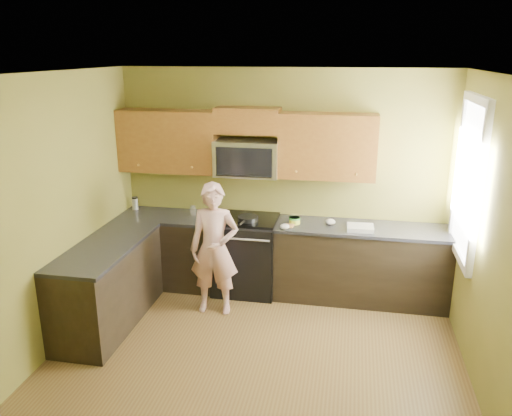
% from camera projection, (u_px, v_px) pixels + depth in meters
% --- Properties ---
extents(floor, '(4.00, 4.00, 0.00)m').
position_uv_depth(floor, '(251.00, 371.00, 4.78)').
color(floor, brown).
rests_on(floor, ground).
extents(ceiling, '(4.00, 4.00, 0.00)m').
position_uv_depth(ceiling, '(250.00, 75.00, 3.99)').
color(ceiling, white).
rests_on(ceiling, ground).
extents(wall_back, '(4.00, 0.00, 4.00)m').
position_uv_depth(wall_back, '(283.00, 181.00, 6.26)').
color(wall_back, olive).
rests_on(wall_back, ground).
extents(wall_front, '(4.00, 0.00, 4.00)m').
position_uv_depth(wall_front, '(170.00, 375.00, 2.51)').
color(wall_front, olive).
rests_on(wall_front, ground).
extents(wall_left, '(0.00, 4.00, 4.00)m').
position_uv_depth(wall_left, '(40.00, 222.00, 4.74)').
color(wall_left, olive).
rests_on(wall_left, ground).
extents(wall_right, '(0.00, 4.00, 4.00)m').
position_uv_depth(wall_right, '(498.00, 253.00, 4.03)').
color(wall_right, olive).
rests_on(wall_right, ground).
extents(cabinet_back_run, '(4.00, 0.60, 0.88)m').
position_uv_depth(cabinet_back_run, '(278.00, 259.00, 6.25)').
color(cabinet_back_run, black).
rests_on(cabinet_back_run, floor).
extents(cabinet_left_run, '(0.60, 1.60, 0.88)m').
position_uv_depth(cabinet_left_run, '(108.00, 286.00, 5.52)').
color(cabinet_left_run, black).
rests_on(cabinet_left_run, floor).
extents(countertop_back, '(4.00, 0.62, 0.04)m').
position_uv_depth(countertop_back, '(278.00, 223.00, 6.10)').
color(countertop_back, black).
rests_on(countertop_back, cabinet_back_run).
extents(countertop_left, '(0.62, 1.60, 0.04)m').
position_uv_depth(countertop_left, '(105.00, 246.00, 5.38)').
color(countertop_left, black).
rests_on(countertop_left, cabinet_left_run).
extents(stove, '(0.76, 0.65, 0.95)m').
position_uv_depth(stove, '(246.00, 254.00, 6.29)').
color(stove, black).
rests_on(stove, floor).
extents(microwave, '(0.76, 0.40, 0.42)m').
position_uv_depth(microwave, '(247.00, 175.00, 6.12)').
color(microwave, silver).
rests_on(microwave, wall_back).
extents(upper_cab_left, '(1.22, 0.33, 0.75)m').
position_uv_depth(upper_cab_left, '(170.00, 171.00, 6.33)').
color(upper_cab_left, brown).
rests_on(upper_cab_left, wall_back).
extents(upper_cab_right, '(1.12, 0.33, 0.75)m').
position_uv_depth(upper_cab_right, '(326.00, 178.00, 5.98)').
color(upper_cab_right, brown).
rests_on(upper_cab_right, wall_back).
extents(upper_cab_over_mw, '(0.76, 0.33, 0.30)m').
position_uv_depth(upper_cab_over_mw, '(248.00, 120.00, 5.96)').
color(upper_cab_over_mw, brown).
rests_on(upper_cab_over_mw, wall_back).
extents(window, '(0.06, 1.06, 1.66)m').
position_uv_depth(window, '(469.00, 180.00, 5.07)').
color(window, white).
rests_on(window, wall_right).
extents(woman, '(0.57, 0.40, 1.51)m').
position_uv_depth(woman, '(214.00, 249.00, 5.70)').
color(woman, '#CB6E65').
rests_on(woman, floor).
extents(frying_pan, '(0.31, 0.46, 0.06)m').
position_uv_depth(frying_pan, '(248.00, 221.00, 6.05)').
color(frying_pan, black).
rests_on(frying_pan, stove).
extents(butter_tub, '(0.15, 0.15, 0.10)m').
position_uv_depth(butter_tub, '(295.00, 224.00, 6.04)').
color(butter_tub, '#CFD738').
rests_on(butter_tub, countertop_back).
extents(toast_slice, '(0.12, 0.12, 0.01)m').
position_uv_depth(toast_slice, '(289.00, 226.00, 5.94)').
color(toast_slice, '#B27F47').
rests_on(toast_slice, countertop_back).
extents(napkin_a, '(0.14, 0.14, 0.06)m').
position_uv_depth(napkin_a, '(285.00, 226.00, 5.85)').
color(napkin_a, silver).
rests_on(napkin_a, countertop_back).
extents(napkin_b, '(0.16, 0.17, 0.07)m').
position_uv_depth(napkin_b, '(330.00, 222.00, 5.99)').
color(napkin_b, silver).
rests_on(napkin_b, countertop_back).
extents(dish_towel, '(0.31, 0.25, 0.05)m').
position_uv_depth(dish_towel, '(360.00, 228.00, 5.82)').
color(dish_towel, silver).
rests_on(dish_towel, countertop_back).
extents(travel_mug, '(0.10, 0.10, 0.17)m').
position_uv_depth(travel_mug, '(136.00, 209.00, 6.58)').
color(travel_mug, silver).
rests_on(travel_mug, countertop_back).
extents(glass_b, '(0.09, 0.09, 0.12)m').
position_uv_depth(glass_b, '(211.00, 211.00, 6.32)').
color(glass_b, silver).
rests_on(glass_b, countertop_back).
extents(glass_c, '(0.09, 0.09, 0.12)m').
position_uv_depth(glass_c, '(193.00, 211.00, 6.33)').
color(glass_c, silver).
rests_on(glass_c, countertop_back).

